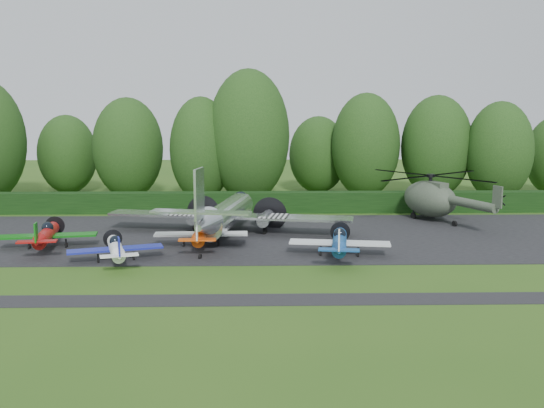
{
  "coord_description": "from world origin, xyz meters",
  "views": [
    {
      "loc": [
        4.5,
        -37.04,
        10.22
      ],
      "look_at": [
        5.52,
        10.68,
        2.5
      ],
      "focal_mm": 40.0,
      "sensor_mm": 36.0,
      "label": 1
    }
  ],
  "objects_px": {
    "light_plane_blue": "(339,242)",
    "sign_board": "(533,199)",
    "light_plane_white": "(116,248)",
    "helicopter": "(430,196)",
    "light_plane_red": "(46,235)",
    "transport_plane": "(226,214)",
    "light_plane_orange": "(201,233)"
  },
  "relations": [
    {
      "from": "light_plane_blue",
      "to": "sign_board",
      "type": "height_order",
      "value": "light_plane_blue"
    },
    {
      "from": "light_plane_red",
      "to": "light_plane_blue",
      "type": "distance_m",
      "value": 20.94
    },
    {
      "from": "light_plane_red",
      "to": "light_plane_orange",
      "type": "relative_size",
      "value": 1.01
    },
    {
      "from": "transport_plane",
      "to": "helicopter",
      "type": "xyz_separation_m",
      "value": [
        18.03,
        6.62,
        0.47
      ]
    },
    {
      "from": "light_plane_red",
      "to": "helicopter",
      "type": "bearing_deg",
      "value": 28.16
    },
    {
      "from": "light_plane_orange",
      "to": "light_plane_blue",
      "type": "xyz_separation_m",
      "value": [
        9.73,
        -3.17,
        0.01
      ]
    },
    {
      "from": "light_plane_blue",
      "to": "light_plane_red",
      "type": "bearing_deg",
      "value": 164.14
    },
    {
      "from": "light_plane_white",
      "to": "light_plane_blue",
      "type": "distance_m",
      "value": 14.94
    },
    {
      "from": "transport_plane",
      "to": "light_plane_white",
      "type": "height_order",
      "value": "transport_plane"
    },
    {
      "from": "transport_plane",
      "to": "light_plane_orange",
      "type": "xyz_separation_m",
      "value": [
        -1.67,
        -3.77,
        -0.69
      ]
    },
    {
      "from": "helicopter",
      "to": "sign_board",
      "type": "relative_size",
      "value": 4.57
    },
    {
      "from": "light_plane_red",
      "to": "sign_board",
      "type": "xyz_separation_m",
      "value": [
        41.91,
        14.65,
        0.16
      ]
    },
    {
      "from": "light_plane_red",
      "to": "sign_board",
      "type": "height_order",
      "value": "light_plane_red"
    },
    {
      "from": "helicopter",
      "to": "light_plane_blue",
      "type": "bearing_deg",
      "value": -104.09
    },
    {
      "from": "light_plane_red",
      "to": "helicopter",
      "type": "xyz_separation_m",
      "value": [
        30.72,
        10.8,
        1.15
      ]
    },
    {
      "from": "transport_plane",
      "to": "light_plane_red",
      "type": "distance_m",
      "value": 13.38
    },
    {
      "from": "light_plane_orange",
      "to": "sign_board",
      "type": "relative_size",
      "value": 2.15
    },
    {
      "from": "light_plane_white",
      "to": "sign_board",
      "type": "distance_m",
      "value": 40.52
    },
    {
      "from": "sign_board",
      "to": "transport_plane",
      "type": "bearing_deg",
      "value": -173.83
    },
    {
      "from": "light_plane_white",
      "to": "sign_board",
      "type": "height_order",
      "value": "light_plane_white"
    },
    {
      "from": "light_plane_red",
      "to": "light_plane_white",
      "type": "relative_size",
      "value": 1.12
    },
    {
      "from": "sign_board",
      "to": "light_plane_white",
      "type": "bearing_deg",
      "value": -166.42
    },
    {
      "from": "light_plane_white",
      "to": "sign_board",
      "type": "relative_size",
      "value": 1.95
    },
    {
      "from": "light_plane_white",
      "to": "light_plane_red",
      "type": "bearing_deg",
      "value": 164.06
    },
    {
      "from": "light_plane_red",
      "to": "helicopter",
      "type": "height_order",
      "value": "helicopter"
    },
    {
      "from": "transport_plane",
      "to": "light_plane_blue",
      "type": "xyz_separation_m",
      "value": [
        8.06,
        -6.94,
        -0.68
      ]
    },
    {
      "from": "light_plane_white",
      "to": "sign_board",
      "type": "xyz_separation_m",
      "value": [
        36.06,
        18.47,
        0.28
      ]
    },
    {
      "from": "helicopter",
      "to": "light_plane_red",
      "type": "bearing_deg",
      "value": -138.39
    },
    {
      "from": "light_plane_white",
      "to": "transport_plane",
      "type": "bearing_deg",
      "value": 66.6
    },
    {
      "from": "light_plane_white",
      "to": "light_plane_blue",
      "type": "height_order",
      "value": "light_plane_blue"
    },
    {
      "from": "light_plane_red",
      "to": "light_plane_white",
      "type": "height_order",
      "value": "light_plane_red"
    },
    {
      "from": "light_plane_blue",
      "to": "light_plane_white",
      "type": "bearing_deg",
      "value": 175.77
    }
  ]
}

